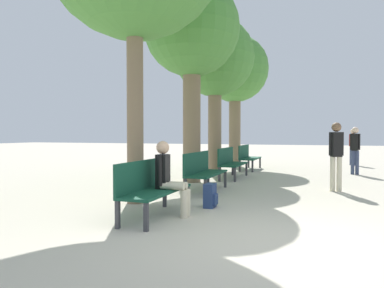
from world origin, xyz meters
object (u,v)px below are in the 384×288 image
object	(u,v)px
tree_row_2	(215,59)
person_seated	(169,176)
pedestrian_near	(353,144)
pedestrian_mid	(336,152)
bench_row_2	(230,161)
pedestrian_far	(355,147)
bench_row_1	(202,169)
tree_row_3	(235,71)
bench_row_0	(151,185)
tree_row_1	(192,32)
backpack	(210,196)
bench_row_3	(248,156)

from	to	relation	value
tree_row_2	person_seated	distance (m)	7.35
pedestrian_near	pedestrian_mid	distance (m)	7.96
bench_row_2	pedestrian_mid	world-z (taller)	pedestrian_mid
person_seated	pedestrian_far	bearing A→B (deg)	66.21
bench_row_2	person_seated	distance (m)	5.38
bench_row_2	bench_row_1	bearing A→B (deg)	-90.00
tree_row_2	tree_row_3	bearing A→B (deg)	90.00
pedestrian_near	bench_row_1	bearing A→B (deg)	-113.24
bench_row_0	pedestrian_far	xyz separation A→B (m)	(3.65, 7.90, 0.38)
tree_row_1	tree_row_3	world-z (taller)	tree_row_1
bench_row_0	backpack	size ratio (longest dim) A/B	4.05
bench_row_2	pedestrian_mid	bearing A→B (deg)	-30.07
pedestrian_near	pedestrian_mid	world-z (taller)	pedestrian_mid
bench_row_2	bench_row_3	xyz separation A→B (m)	(0.00, 2.78, 0.00)
bench_row_2	pedestrian_mid	distance (m)	3.41
tree_row_2	pedestrian_near	distance (m)	7.49
bench_row_0	bench_row_1	distance (m)	2.78
bench_row_0	person_seated	distance (m)	0.34
bench_row_3	pedestrian_near	xyz separation A→B (m)	(3.86, 3.43, 0.37)
bench_row_3	tree_row_2	bearing A→B (deg)	-116.82
bench_row_1	backpack	xyz separation A→B (m)	(0.70, -1.72, -0.30)
bench_row_0	person_seated	bearing A→B (deg)	36.88
bench_row_1	person_seated	size ratio (longest dim) A/B	1.44
bench_row_3	pedestrian_near	size ratio (longest dim) A/B	1.14
bench_row_3	pedestrian_far	world-z (taller)	pedestrian_far
pedestrian_near	backpack	bearing A→B (deg)	-106.46
pedestrian_near	tree_row_2	bearing A→B (deg)	-132.81
person_seated	pedestrian_mid	bearing A→B (deg)	53.79
tree_row_1	pedestrian_far	size ratio (longest dim) A/B	3.58
pedestrian_far	bench_row_0	bearing A→B (deg)	-114.79
bench_row_3	backpack	xyz separation A→B (m)	(0.70, -7.27, -0.30)
pedestrian_mid	bench_row_2	bearing A→B (deg)	149.93
tree_row_2	pedestrian_near	size ratio (longest dim) A/B	3.40
bench_row_0	person_seated	world-z (taller)	person_seated
bench_row_0	bench_row_1	xyz separation A→B (m)	(0.00, 2.78, 0.00)
pedestrian_near	pedestrian_mid	bearing A→B (deg)	-96.67
bench_row_1	pedestrian_far	xyz separation A→B (m)	(3.65, 5.12, 0.38)
tree_row_1	tree_row_2	distance (m)	2.38
bench_row_3	person_seated	world-z (taller)	person_seated
pedestrian_mid	person_seated	bearing A→B (deg)	-126.21
pedestrian_mid	backpack	bearing A→B (deg)	-128.66
pedestrian_near	person_seated	bearing A→B (deg)	-107.32
tree_row_2	bench_row_3	bearing A→B (deg)	63.18
bench_row_1	tree_row_2	world-z (taller)	tree_row_2
bench_row_0	backpack	xyz separation A→B (m)	(0.70, 1.06, -0.30)
bench_row_1	tree_row_2	xyz separation A→B (m)	(-0.82, 3.94, 3.34)
tree_row_3	backpack	world-z (taller)	tree_row_3
tree_row_1	backpack	bearing A→B (deg)	-65.35
pedestrian_far	bench_row_2	bearing A→B (deg)	-147.29
bench_row_2	bench_row_3	world-z (taller)	same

